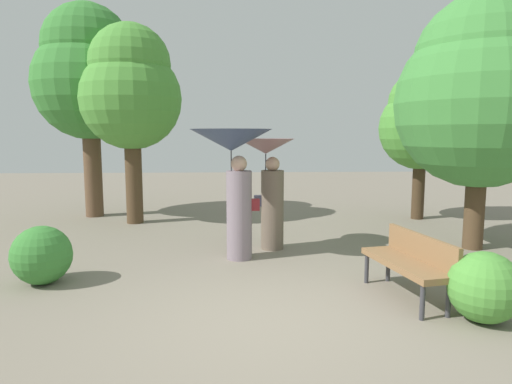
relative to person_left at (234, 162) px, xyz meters
name	(u,v)px	position (x,y,z in m)	size (l,w,h in m)	color
ground_plane	(269,319)	(0.40, -2.56, -1.64)	(40.00, 40.00, 0.00)	gray
person_left	(234,162)	(0.00, 0.00, 0.00)	(1.36, 1.36, 2.20)	gray
person_right	(269,176)	(0.64, 0.64, -0.28)	(1.04, 1.04, 2.03)	#6B5B4C
park_bench	(410,259)	(2.27, -1.97, -1.13)	(0.77, 1.57, 0.83)	#38383D
tree_near_left	(88,74)	(-3.61, 4.20, 1.96)	(2.74, 2.74, 5.32)	brown
tree_near_right	(421,121)	(4.59, 3.43, 0.79)	(2.03, 2.03, 3.67)	#42301E
tree_mid_left	(131,89)	(-2.37, 3.24, 1.50)	(2.34, 2.34, 4.63)	#4C3823
tree_mid_right	(482,91)	(4.42, 0.47, 1.24)	(3.02, 3.02, 4.57)	#4C3823
bush_path_left	(485,287)	(2.82, -2.75, -1.24)	(0.81, 0.81, 0.81)	#4C9338
bush_path_right	(42,255)	(-2.72, -1.18, -1.23)	(0.83, 0.83, 0.83)	#387F33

